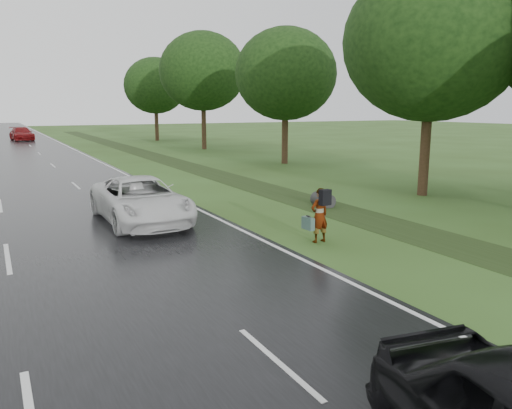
{
  "coord_description": "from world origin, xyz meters",
  "views": [
    {
      "loc": [
        -0.14,
        -6.14,
        3.93
      ],
      "look_at": [
        6.16,
        5.71,
        1.3
      ],
      "focal_mm": 35.0,
      "sensor_mm": 36.0,
      "label": 1
    }
  ],
  "objects": [
    {
      "name": "far_car_red",
      "position": [
        3.3,
        59.41,
        0.82
      ],
      "size": [
        2.73,
        5.56,
        1.56
      ],
      "primitive_type": "imported",
      "rotation": [
        0.0,
        0.0,
        0.1
      ],
      "color": "maroon",
      "rests_on": "road"
    },
    {
      "name": "white_pickup",
      "position": [
        4.24,
        10.51,
        0.8
      ],
      "size": [
        2.57,
        5.51,
        1.53
      ],
      "primitive_type": "imported",
      "rotation": [
        0.0,
        0.0,
        0.01
      ],
      "color": "silver",
      "rests_on": "road"
    },
    {
      "name": "tree_east_c",
      "position": [
        18.2,
        24.0,
        6.14
      ],
      "size": [
        7.0,
        7.0,
        9.29
      ],
      "color": "#392717",
      "rests_on": "ground"
    },
    {
      "name": "drainage_ditch",
      "position": [
        11.5,
        18.71,
        0.04
      ],
      "size": [
        2.2,
        120.0,
        0.56
      ],
      "color": "#203113",
      "rests_on": "ground"
    },
    {
      "name": "tree_east_d",
      "position": [
        17.8,
        38.0,
        7.15
      ],
      "size": [
        8.0,
        8.0,
        10.76
      ],
      "color": "#392717",
      "rests_on": "ground"
    },
    {
      "name": "edge_stripe_east",
      "position": [
        6.75,
        45.0,
        0.04
      ],
      "size": [
        0.12,
        180.0,
        0.01
      ],
      "primitive_type": "cube",
      "color": "silver",
      "rests_on": "road"
    },
    {
      "name": "pedestrian",
      "position": [
        8.18,
        5.57,
        0.84
      ],
      "size": [
        0.75,
        0.64,
        1.62
      ],
      "rotation": [
        0.0,
        0.0,
        3.2
      ],
      "color": "#A5998C",
      "rests_on": "ground"
    },
    {
      "name": "tree_east_f",
      "position": [
        17.5,
        52.0,
        6.37
      ],
      "size": [
        7.2,
        7.2,
        9.62
      ],
      "color": "#392717",
      "rests_on": "ground"
    },
    {
      "name": "tree_east_b",
      "position": [
        17.0,
        10.0,
        6.68
      ],
      "size": [
        7.6,
        7.6,
        10.11
      ],
      "color": "#392717",
      "rests_on": "ground"
    }
  ]
}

